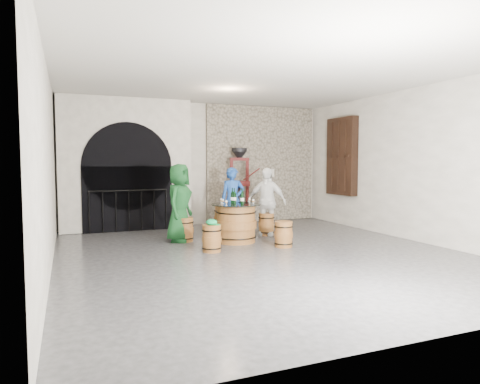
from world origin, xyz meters
name	(u,v)px	position (x,y,z in m)	size (l,w,h in m)	color
ground	(262,253)	(0.00, 0.00, 0.00)	(8.00, 8.00, 0.00)	#2F2F32
wall_back	(199,164)	(0.00, 4.00, 1.60)	(8.00, 8.00, 0.00)	silver
wall_front	(447,168)	(0.00, -4.00, 1.60)	(8.00, 8.00, 0.00)	silver
wall_left	(48,166)	(-3.50, 0.00, 1.60)	(8.00, 8.00, 0.00)	silver
wall_right	(414,165)	(3.50, 0.00, 1.60)	(8.00, 8.00, 0.00)	silver
ceiling	(263,74)	(0.00, 0.00, 3.20)	(8.00, 8.00, 0.00)	beige
stone_facing_panel	(261,164)	(1.80, 3.94, 1.60)	(3.20, 0.12, 3.18)	gray
arched_opening	(126,165)	(-1.90, 3.74, 1.58)	(3.10, 0.60, 3.19)	silver
shuttered_window	(341,156)	(3.38, 2.40, 1.80)	(0.23, 1.10, 2.00)	black
barrel_table	(236,223)	(-0.03, 1.23, 0.39)	(1.03, 1.03, 0.79)	brown
barrel_stool_left	(185,230)	(-0.99, 1.68, 0.25)	(0.38, 0.38, 0.50)	brown
barrel_stool_far	(233,223)	(0.30, 2.24, 0.25)	(0.38, 0.38, 0.50)	brown
barrel_stool_right	(266,224)	(0.91, 1.73, 0.25)	(0.38, 0.38, 0.50)	brown
barrel_stool_near_right	(284,234)	(0.64, 0.39, 0.25)	(0.38, 0.38, 0.50)	brown
barrel_stool_near_left	(212,238)	(-0.80, 0.49, 0.25)	(0.38, 0.38, 0.50)	brown
green_cap	(212,222)	(-0.80, 0.49, 0.55)	(0.25, 0.20, 0.11)	#0D9349
person_green	(179,203)	(-1.10, 1.73, 0.81)	(0.79, 0.51, 1.62)	#12421C
person_blue	(233,200)	(0.35, 2.41, 0.76)	(0.56, 0.37, 1.53)	#1C479B
person_white	(266,202)	(0.91, 1.73, 0.76)	(0.89, 0.37, 1.53)	white
wine_bottle_left	(234,197)	(-0.03, 1.31, 0.92)	(0.08, 0.08, 0.32)	black
wine_bottle_center	(242,198)	(0.06, 1.12, 0.92)	(0.08, 0.08, 0.32)	black
wine_bottle_right	(232,197)	(-0.05, 1.36, 0.92)	(0.08, 0.08, 0.32)	black
tasting_glass_a	(226,203)	(-0.31, 1.05, 0.84)	(0.05, 0.05, 0.10)	#B96924
tasting_glass_b	(249,200)	(0.34, 1.38, 0.84)	(0.05, 0.05, 0.10)	#B96924
tasting_glass_c	(221,201)	(-0.25, 1.52, 0.84)	(0.05, 0.05, 0.10)	#B96924
tasting_glass_d	(242,200)	(0.19, 1.43, 0.84)	(0.05, 0.05, 0.10)	#B96924
tasting_glass_e	(253,202)	(0.30, 1.09, 0.84)	(0.05, 0.05, 0.10)	#B96924
tasting_glass_f	(223,201)	(-0.26, 1.37, 0.84)	(0.05, 0.05, 0.10)	#B96924
side_barrel	(223,218)	(0.25, 2.78, 0.29)	(0.45, 0.45, 0.59)	brown
corking_press	(239,180)	(0.97, 3.50, 1.18)	(0.85, 0.53, 2.02)	#51100D
control_box	(270,173)	(2.05, 3.86, 1.35)	(0.18, 0.10, 0.22)	silver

